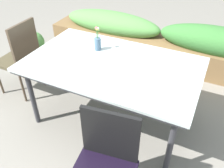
% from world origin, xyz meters
% --- Properties ---
extents(ground_plane, '(12.00, 12.00, 0.00)m').
position_xyz_m(ground_plane, '(0.00, 0.00, 0.00)').
color(ground_plane, gray).
extents(dining_table, '(1.70, 1.04, 0.75)m').
position_xyz_m(dining_table, '(0.03, 0.06, 0.70)').
color(dining_table, silver).
rests_on(dining_table, ground).
extents(chair_near_right, '(0.50, 0.50, 0.90)m').
position_xyz_m(chair_near_right, '(0.40, -0.84, 0.51)').
color(chair_near_right, black).
rests_on(chair_near_right, ground).
extents(chair_end_left, '(0.43, 0.43, 0.96)m').
position_xyz_m(chair_end_left, '(-1.20, 0.06, 0.53)').
color(chair_end_left, '#4E452E').
rests_on(chair_end_left, ground).
extents(flower_vase, '(0.07, 0.07, 0.26)m').
position_xyz_m(flower_vase, '(-0.23, 0.24, 0.84)').
color(flower_vase, slate).
rests_on(flower_vase, dining_table).
extents(planter_box, '(3.57, 0.55, 0.71)m').
position_xyz_m(planter_box, '(0.13, 1.55, 0.33)').
color(planter_box, brown).
rests_on(planter_box, ground).
extents(potted_plant, '(0.31, 0.31, 0.54)m').
position_xyz_m(potted_plant, '(-1.52, 0.63, 0.28)').
color(potted_plant, slate).
rests_on(potted_plant, ground).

